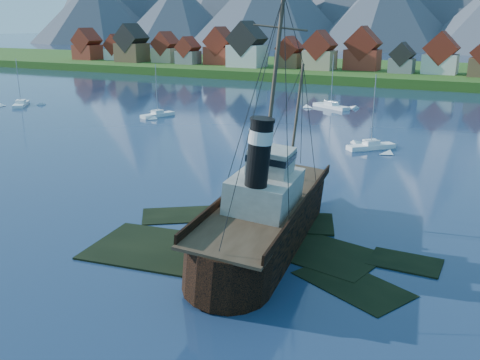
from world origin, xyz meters
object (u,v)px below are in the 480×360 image
at_px(sailboat_f, 371,147).
at_px(sailboat_c, 331,107).
at_px(tugboat_wreck, 270,210).
at_px(sailboat_a, 21,105).
at_px(sailboat_b, 158,115).

bearing_deg(sailboat_f, sailboat_c, 160.87).
bearing_deg(tugboat_wreck, sailboat_c, 95.76).
bearing_deg(sailboat_a, sailboat_c, -14.30).
xyz_separation_m(sailboat_b, sailboat_c, (30.22, 28.66, 0.02)).
height_order(tugboat_wreck, sailboat_a, tugboat_wreck).
relative_size(sailboat_a, sailboat_f, 0.95).
distance_m(sailboat_a, sailboat_b, 39.32).
distance_m(tugboat_wreck, sailboat_f, 42.13).
xyz_separation_m(tugboat_wreck, sailboat_f, (-0.59, 42.04, -2.65)).
height_order(sailboat_b, sailboat_f, sailboat_f).
xyz_separation_m(tugboat_wreck, sailboat_b, (-49.90, 51.46, -2.68)).
relative_size(tugboat_wreck, sailboat_a, 2.49).
relative_size(sailboat_a, sailboat_b, 1.01).
bearing_deg(sailboat_a, sailboat_f, -42.93).
bearing_deg(sailboat_a, sailboat_b, -34.72).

